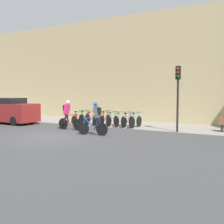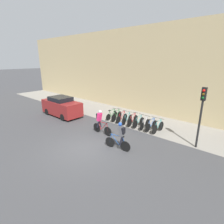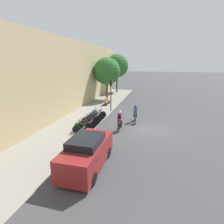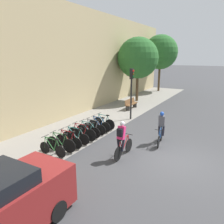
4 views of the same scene
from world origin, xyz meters
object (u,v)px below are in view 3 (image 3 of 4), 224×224
Objects in this scene: parked_bike_1 at (84,126)px; parked_bike_8 at (99,114)px; parked_bike_0 at (81,129)px; parked_bike_3 at (89,122)px; parked_bike_5 at (93,119)px; parked_bike_4 at (91,120)px; parked_bike_7 at (97,115)px; cyclist_pink at (120,120)px; parked_car at (87,152)px; parked_bike_2 at (86,124)px; traffic_light_pole at (111,90)px; parked_bike_6 at (95,117)px; cyclist_grey at (135,113)px; bench at (107,101)px.

parked_bike_8 is at bearing 0.00° from parked_bike_1.
parked_bike_0 is 0.95× the size of parked_bike_3.
parked_bike_8 is (1.72, 0.00, 0.01)m from parked_bike_5.
parked_bike_8 is (2.29, 0.00, -0.01)m from parked_bike_4.
cyclist_pink is at bearing -130.84° from parked_bike_7.
parked_bike_7 is 8.71m from parked_car.
parked_bike_7 is (2.55, 2.95, -0.54)m from cyclist_pink.
parked_bike_5 reaches higher than parked_bike_2.
parked_bike_5 is 1.15m from parked_bike_7.
traffic_light_pole is (6.33, -0.57, 2.21)m from parked_bike_2.
parked_bike_0 is 0.98× the size of parked_bike_6.
traffic_light_pole reaches higher than parked_bike_0.
parked_bike_0 is at bearing -179.80° from parked_bike_1.
parked_bike_8 reaches higher than parked_bike_5.
parked_bike_5 is (-1.25, 3.95, -0.55)m from cyclist_grey.
parked_bike_0 is at bearing 28.58° from parked_car.
parked_car reaches higher than parked_bike_8.
traffic_light_pole reaches higher than cyclist_grey.
parked_bike_8 is at bearing 0.04° from parked_bike_5.
parked_bike_3 is (-2.40, 3.95, -0.56)m from cyclist_grey.
parked_car is (-6.07, -2.37, 0.51)m from parked_bike_3.
parked_bike_2 is (-2.97, 3.95, -0.56)m from cyclist_grey.
parked_bike_5 is at bearing -179.96° from parked_bike_8.
parked_bike_4 is 7.07m from parked_car.
parked_bike_5 is 1.00× the size of parked_bike_8.
parked_bike_5 is 1.02× the size of parked_bike_6.
parked_bike_8 is at bearing 0.02° from parked_bike_4.
cyclist_grey is 4.65m from parked_bike_3.
parked_bike_4 is at bearing 179.98° from parked_bike_5.
bench is (6.29, 4.76, -0.47)m from cyclist_grey.
cyclist_grey is at bearing -65.21° from parked_bike_4.
parked_car is at bearing -164.18° from parked_bike_7.
parked_bike_4 reaches higher than parked_bike_3.
parked_bike_3 is 1.01× the size of parked_bike_8.
parked_bike_2 is at bearing 126.96° from cyclist_grey.
parked_bike_0 is at bearing -179.98° from parked_bike_5.
parked_bike_0 is 0.37× the size of parked_car.
parked_bike_1 is at bearing 179.97° from parked_bike_5.
parked_bike_6 is 0.98× the size of parked_bike_8.
bench is (8.11, 0.82, 0.06)m from parked_bike_4.
parked_bike_0 is 7.82m from traffic_light_pole.
cyclist_grey is at bearing -20.55° from cyclist_pink.
cyclist_grey is 1.00× the size of parked_bike_4.
parked_car reaches higher than parked_bike_4.
parked_bike_5 is at bearing 18.18° from parked_car.
cyclist_grey is 4.38m from parked_bike_4.
parked_bike_7 is (1.15, 0.00, 0.01)m from parked_bike_5.
parked_bike_4 reaches higher than parked_bike_7.
parked_bike_8 is at bearing 0.09° from parked_bike_7.
traffic_light_pole is at bearing -154.74° from bench.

